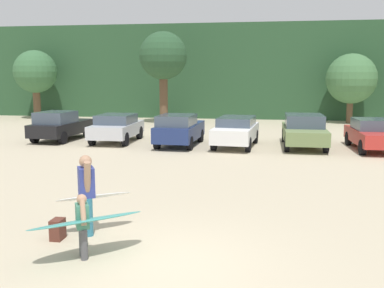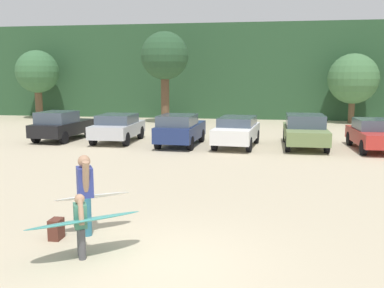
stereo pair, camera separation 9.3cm
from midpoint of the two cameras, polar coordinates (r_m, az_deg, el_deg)
name	(u,v)px [view 2 (the right image)]	position (r m, az deg, el deg)	size (l,w,h in m)	color
ground_plane	(166,263)	(8.68, -3.08, -15.06)	(120.00, 120.00, 0.00)	#C1B293
hillside_ridge	(248,72)	(41.55, 7.26, 9.18)	(108.00, 12.00, 7.55)	#284C2D
tree_center_right	(37,72)	(38.00, -19.19, 8.69)	(3.40, 3.40, 5.46)	brown
tree_center_left	(165,57)	(32.38, -3.44, 11.10)	(3.42, 3.42, 6.58)	brown
tree_center	(353,79)	(34.33, 20.06, 7.86)	(3.61, 3.61, 5.04)	brown
parked_car_black	(62,125)	(25.01, -16.31, 2.31)	(2.10, 4.25, 1.59)	black
parked_car_silver	(118,127)	(23.69, -9.41, 2.16)	(1.95, 4.00, 1.47)	silver
parked_car_navy	(180,129)	(22.08, -1.43, 1.91)	(1.97, 4.16, 1.60)	navy
parked_car_white	(237,131)	(21.96, 5.90, 1.73)	(2.19, 4.33, 1.46)	white
parked_car_olive_green	(305,130)	(22.44, 14.41, 1.72)	(1.97, 4.77, 1.60)	#6B7F4C
parked_car_red	(375,134)	(22.51, 22.52, 1.19)	(2.00, 4.29, 1.47)	#B72D28
person_adult	(85,190)	(10.14, -13.30, -5.71)	(0.51, 0.75, 1.78)	teal
person_child	(81,222)	(8.93, -13.83, -9.68)	(0.38, 0.57, 1.27)	#4C4C51
surfboard_white	(93,196)	(10.23, -12.34, -6.60)	(1.67, 1.35, 0.24)	white
surfboard_teal	(85,220)	(8.89, -13.33, -9.52)	(2.13, 1.93, 0.24)	teal
backpack_dropped	(56,229)	(10.17, -16.79, -10.42)	(0.24, 0.34, 0.45)	#592D23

